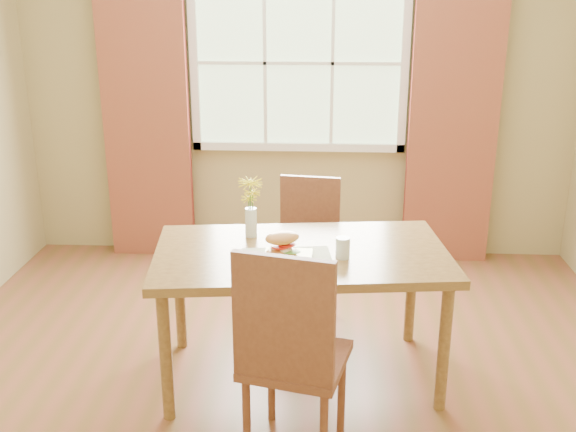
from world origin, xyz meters
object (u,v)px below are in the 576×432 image
(dining_table, at_px, (301,264))
(chair_near, at_px, (290,349))
(water_glass, at_px, (343,248))
(chair_far, at_px, (307,244))
(croissant_sandwich, at_px, (282,245))
(flower_vase, at_px, (251,202))

(dining_table, height_order, chair_near, chair_near)
(dining_table, relative_size, water_glass, 14.77)
(chair_near, bearing_deg, water_glass, 83.26)
(chair_far, relative_size, water_glass, 8.42)
(chair_near, relative_size, croissant_sandwich, 4.80)
(chair_far, distance_m, flower_vase, 0.73)
(dining_table, xyz_separation_m, chair_near, (-0.02, -0.71, -0.09))
(dining_table, bearing_deg, chair_far, 82.69)
(dining_table, relative_size, chair_far, 1.75)
(flower_vase, bearing_deg, chair_near, -73.86)
(chair_far, bearing_deg, chair_near, -83.58)
(water_glass, xyz_separation_m, flower_vase, (-0.49, 0.28, 0.15))
(water_glass, relative_size, flower_vase, 0.33)
(chair_near, height_order, chair_far, chair_near)
(croissant_sandwich, xyz_separation_m, water_glass, (0.30, 0.05, -0.03))
(chair_near, distance_m, croissant_sandwich, 0.63)
(croissant_sandwich, bearing_deg, dining_table, 29.61)
(croissant_sandwich, relative_size, flower_vase, 0.65)
(dining_table, bearing_deg, flower_vase, 138.62)
(chair_far, distance_m, water_glass, 0.86)
(chair_near, xyz_separation_m, water_glass, (0.23, 0.62, 0.22))
(water_glass, height_order, flower_vase, flower_vase)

